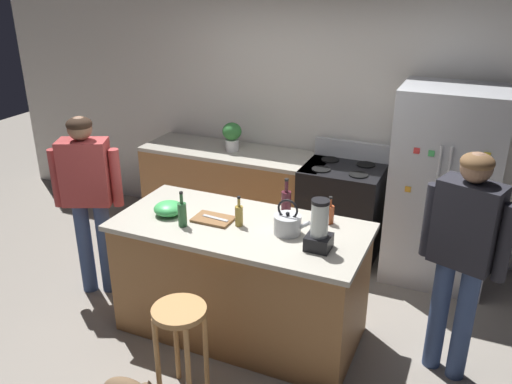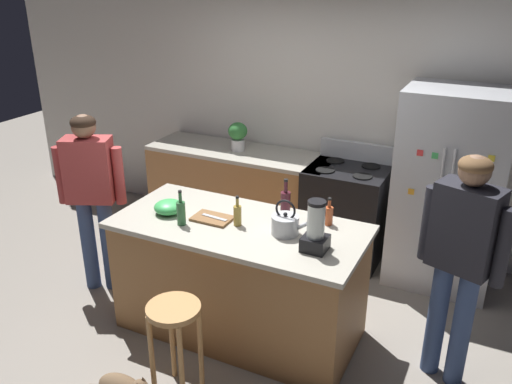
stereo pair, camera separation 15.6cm
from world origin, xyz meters
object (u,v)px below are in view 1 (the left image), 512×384
at_px(stove_range, 341,211).
at_px(tea_kettle, 288,223).
at_px(kitchen_island, 241,279).
at_px(person_by_island_left, 88,190).
at_px(mixing_bowl, 169,208).
at_px(cutting_board, 213,219).
at_px(bottle_olive_oil, 182,213).
at_px(bottle_vinegar, 239,215).
at_px(blender_appliance, 319,228).
at_px(bottle_wine, 286,203).
at_px(bottle_cooking_sauce, 330,214).
at_px(bar_stool, 180,329).
at_px(person_by_sink_right, 463,247).
at_px(potted_plant, 232,135).
at_px(chef_knife, 215,218).
at_px(refrigerator, 444,187).

relative_size(stove_range, tea_kettle, 4.10).
xyz_separation_m(kitchen_island, person_by_island_left, (-1.43, 0.01, 0.51)).
distance_m(mixing_bowl, cutting_board, 0.37).
relative_size(bottle_olive_oil, bottle_vinegar, 1.17).
xyz_separation_m(blender_appliance, bottle_olive_oil, (-1.03, -0.07, -0.05)).
bearing_deg(cutting_board, bottle_wine, 30.11).
height_order(bottle_cooking_sauce, cutting_board, bottle_cooking_sauce).
bearing_deg(bar_stool, tea_kettle, 62.39).
xyz_separation_m(kitchen_island, person_by_sink_right, (1.56, 0.17, 0.54)).
distance_m(potted_plant, tea_kettle, 1.95).
bearing_deg(chef_knife, mixing_bowl, -167.46).
height_order(person_by_island_left, potted_plant, person_by_island_left).
distance_m(kitchen_island, blender_appliance, 0.91).
height_order(stove_range, potted_plant, potted_plant).
bearing_deg(refrigerator, cutting_board, -135.34).
relative_size(blender_appliance, chef_knife, 1.65).
bearing_deg(person_by_sink_right, potted_plant, 149.85).
xyz_separation_m(person_by_sink_right, tea_kettle, (-1.18, -0.15, 0.01)).
height_order(potted_plant, tea_kettle, potted_plant).
bearing_deg(chef_knife, cutting_board, -174.51).
bearing_deg(potted_plant, bottle_cooking_sauce, -41.23).
distance_m(blender_appliance, bottle_olive_oil, 1.04).
distance_m(bottle_vinegar, bottle_cooking_sauce, 0.68).
relative_size(bottle_wine, cutting_board, 1.05).
bearing_deg(bottle_wine, bottle_vinegar, -133.43).
relative_size(refrigerator, bottle_vinegar, 7.67).
relative_size(blender_appliance, bottle_cooking_sauce, 1.68).
height_order(refrigerator, person_by_sink_right, refrigerator).
height_order(bar_stool, chef_knife, chef_knife).
bearing_deg(cutting_board, blender_appliance, -6.51).
relative_size(refrigerator, tea_kettle, 6.57).
xyz_separation_m(person_by_island_left, bottle_wine, (1.70, 0.26, 0.08)).
distance_m(blender_appliance, mixing_bowl, 1.24).
height_order(stove_range, bottle_wine, bottle_wine).
bearing_deg(tea_kettle, stove_range, 89.57).
bearing_deg(bar_stool, kitchen_island, 86.13).
height_order(person_by_sink_right, tea_kettle, person_by_sink_right).
distance_m(tea_kettle, chef_knife, 0.58).
relative_size(stove_range, bottle_vinegar, 4.78).
distance_m(refrigerator, chef_knife, 2.14).
height_order(person_by_sink_right, bottle_wine, person_by_sink_right).
xyz_separation_m(bar_stool, chef_knife, (-0.14, 0.79, 0.43)).
height_order(kitchen_island, tea_kettle, tea_kettle).
bearing_deg(stove_range, kitchen_island, -104.24).
height_order(bar_stool, blender_appliance, blender_appliance).
relative_size(kitchen_island, bottle_vinegar, 8.12).
distance_m(refrigerator, bottle_olive_oil, 2.40).
xyz_separation_m(person_by_island_left, tea_kettle, (1.81, 0.01, 0.04)).
bearing_deg(tea_kettle, refrigerator, 57.69).
distance_m(bottle_olive_oil, bottle_vinegar, 0.42).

